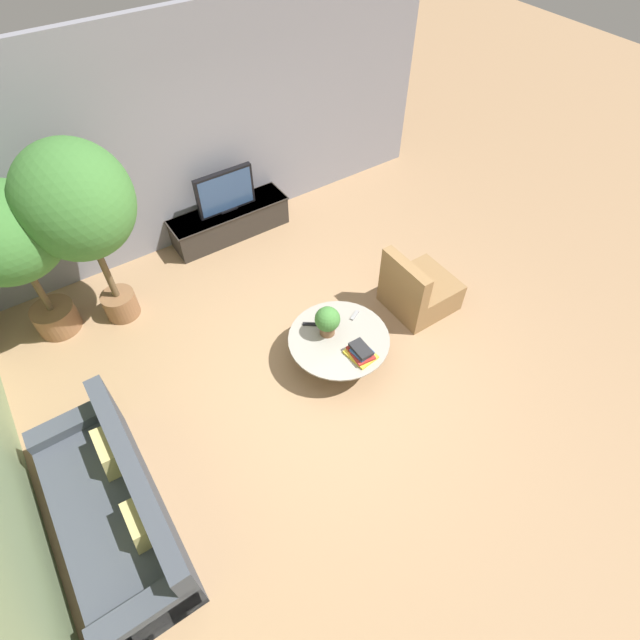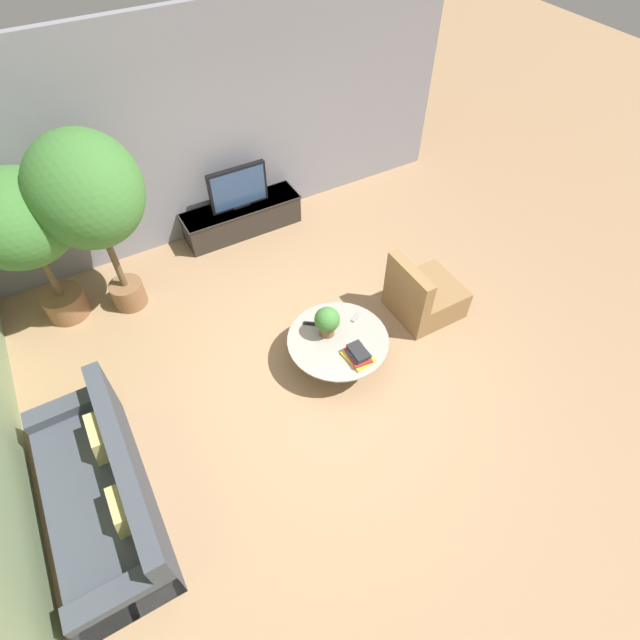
% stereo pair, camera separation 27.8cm
% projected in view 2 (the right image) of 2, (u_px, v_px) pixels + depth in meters
% --- Properties ---
extents(ground_plane, '(24.00, 24.00, 0.00)m').
position_uv_depth(ground_plane, '(328.00, 375.00, 5.80)').
color(ground_plane, '#9E7A56').
extents(back_wall_stone, '(7.40, 0.12, 3.00)m').
position_uv_depth(back_wall_stone, '(205.00, 131.00, 6.53)').
color(back_wall_stone, gray).
rests_on(back_wall_stone, ground).
extents(media_console, '(1.75, 0.50, 0.44)m').
position_uv_depth(media_console, '(242.00, 217.00, 7.38)').
color(media_console, '#2D2823').
rests_on(media_console, ground).
extents(television, '(0.85, 0.13, 0.61)m').
position_uv_depth(television, '(238.00, 188.00, 7.00)').
color(television, black).
rests_on(television, media_console).
extents(coffee_table, '(1.16, 1.16, 0.39)m').
position_uv_depth(coffee_table, '(338.00, 345.00, 5.74)').
color(coffee_table, black).
rests_on(coffee_table, ground).
extents(couch_by_wall, '(0.84, 2.13, 0.84)m').
position_uv_depth(couch_by_wall, '(104.00, 494.00, 4.59)').
color(couch_by_wall, '#3D424C').
rests_on(couch_by_wall, ground).
extents(armchair_wicker, '(0.80, 0.76, 0.86)m').
position_uv_depth(armchair_wicker, '(423.00, 296.00, 6.26)').
color(armchair_wicker, olive).
rests_on(armchair_wicker, ground).
extents(potted_palm_tall, '(1.20, 1.20, 2.03)m').
position_uv_depth(potted_palm_tall, '(21.00, 224.00, 5.37)').
color(potted_palm_tall, brown).
rests_on(potted_palm_tall, ground).
extents(potted_palm_corner, '(1.20, 1.20, 2.38)m').
position_uv_depth(potted_palm_corner, '(87.00, 194.00, 5.30)').
color(potted_palm_corner, brown).
rests_on(potted_palm_corner, ground).
extents(potted_plant_tabletop, '(0.29, 0.29, 0.38)m').
position_uv_depth(potted_plant_tabletop, '(327.00, 321.00, 5.56)').
color(potted_plant_tabletop, brown).
rests_on(potted_plant_tabletop, coffee_table).
extents(book_stack, '(0.29, 0.35, 0.13)m').
position_uv_depth(book_stack, '(359.00, 355.00, 5.45)').
color(book_stack, gold).
rests_on(book_stack, coffee_table).
extents(remote_black, '(0.15, 0.13, 0.02)m').
position_uv_depth(remote_black, '(310.00, 324.00, 5.80)').
color(remote_black, black).
rests_on(remote_black, coffee_table).
extents(remote_silver, '(0.16, 0.11, 0.02)m').
position_uv_depth(remote_silver, '(356.00, 317.00, 5.87)').
color(remote_silver, gray).
rests_on(remote_silver, coffee_table).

